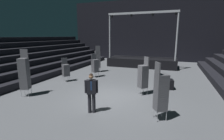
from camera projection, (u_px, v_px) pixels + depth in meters
ground_plane at (109, 98)px, 9.09m from camera, size 22.00×30.00×0.10m
arena_end_wall at (150, 30)px, 22.05m from camera, size 22.00×0.30×8.00m
bleacher_bank_left at (10, 59)px, 12.54m from camera, size 5.25×24.00×3.15m
stage_riser at (142, 61)px, 18.03m from camera, size 7.15×2.76×5.54m
man_with_tie at (91, 91)px, 7.04m from camera, size 0.55×0.38×1.74m
chair_stack_front_left at (143, 76)px, 9.28m from camera, size 0.62×0.62×2.14m
chair_stack_front_right at (24, 73)px, 8.99m from camera, size 0.57×0.57×2.56m
chair_stack_mid_left at (98, 59)px, 15.13m from camera, size 0.62×0.62×2.39m
chair_stack_mid_right at (95, 65)px, 13.28m from camera, size 0.61×0.61×1.88m
chair_stack_mid_centre at (161, 92)px, 6.43m from camera, size 0.60×0.60×2.31m
chair_stack_rear_left at (66, 70)px, 12.02m from camera, size 0.61×0.61×1.71m
equipment_road_case at (166, 84)px, 10.43m from camera, size 1.00×0.77×0.60m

